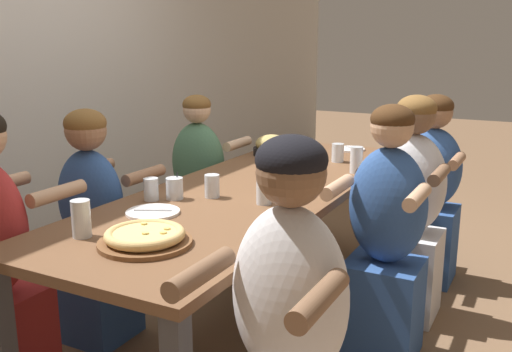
{
  "coord_description": "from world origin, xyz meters",
  "views": [
    {
      "loc": [
        -2.46,
        -1.29,
        1.48
      ],
      "look_at": [
        0.0,
        0.0,
        0.82
      ],
      "focal_mm": 40.0,
      "sensor_mm": 36.0,
      "label": 1
    }
  ],
  "objects": [
    {
      "name": "cocktail_glass_blue",
      "position": [
        -0.39,
        0.22,
        0.81
      ],
      "size": [
        0.08,
        0.08,
        0.12
      ],
      "color": "silver",
      "rests_on": "dining_table"
    },
    {
      "name": "drinking_glass_b",
      "position": [
        -0.46,
        0.3,
        0.81
      ],
      "size": [
        0.07,
        0.07,
        0.1
      ],
      "color": "silver",
      "rests_on": "dining_table"
    },
    {
      "name": "diner_far_midright",
      "position": [
        0.48,
        0.67,
        0.52
      ],
      "size": [
        0.51,
        0.4,
        1.16
      ],
      "rotation": [
        0.0,
        0.0,
        -1.57
      ],
      "color": "#477556",
      "rests_on": "ground"
    },
    {
      "name": "diner_far_midleft",
      "position": [
        -0.47,
        0.67,
        0.54
      ],
      "size": [
        0.51,
        0.4,
        1.17
      ],
      "rotation": [
        0.0,
        0.0,
        -1.57
      ],
      "color": "#2D5193",
      "rests_on": "ground"
    },
    {
      "name": "empty_plate_b",
      "position": [
        1.13,
        -0.11,
        0.77
      ],
      "size": [
        0.2,
        0.2,
        0.02
      ],
      "color": "white",
      "rests_on": "dining_table"
    },
    {
      "name": "restaurant_back_panel",
      "position": [
        0.0,
        1.7,
        1.6
      ],
      "size": [
        10.0,
        0.06,
        3.2
      ],
      "primitive_type": "cube",
      "color": "silver",
      "rests_on": "ground"
    },
    {
      "name": "diner_near_midright",
      "position": [
        0.5,
        -0.67,
        0.56
      ],
      "size": [
        0.51,
        0.4,
        1.21
      ],
      "rotation": [
        0.0,
        0.0,
        1.57
      ],
      "color": "silver",
      "rests_on": "ground"
    },
    {
      "name": "drinking_glass_f",
      "position": [
        -0.29,
        0.08,
        0.82
      ],
      "size": [
        0.07,
        0.07,
        0.11
      ],
      "color": "silver",
      "rests_on": "dining_table"
    },
    {
      "name": "drinking_glass_d",
      "position": [
        -0.98,
        0.22,
        0.83
      ],
      "size": [
        0.07,
        0.07,
        0.14
      ],
      "color": "silver",
      "rests_on": "dining_table"
    },
    {
      "name": "skillet_bowl",
      "position": [
        0.74,
        0.28,
        0.82
      ],
      "size": [
        0.34,
        0.24,
        0.13
      ],
      "color": "black",
      "rests_on": "dining_table"
    },
    {
      "name": "pizza_board_main",
      "position": [
        -0.94,
        -0.05,
        0.8
      ],
      "size": [
        0.34,
        0.34,
        0.06
      ],
      "color": "brown",
      "rests_on": "dining_table"
    },
    {
      "name": "diner_near_center",
      "position": [
        0.02,
        -0.67,
        0.56
      ],
      "size": [
        0.51,
        0.4,
        1.21
      ],
      "rotation": [
        0.0,
        0.0,
        1.57
      ],
      "color": "#2D5193",
      "rests_on": "ground"
    },
    {
      "name": "drinking_glass_e",
      "position": [
        -0.27,
        -0.18,
        0.82
      ],
      "size": [
        0.07,
        0.07,
        0.13
      ],
      "color": "silver",
      "rests_on": "dining_table"
    },
    {
      "name": "diner_near_right",
      "position": [
        1.04,
        -0.67,
        0.54
      ],
      "size": [
        0.51,
        0.4,
        1.17
      ],
      "rotation": [
        0.0,
        0.0,
        1.57
      ],
      "color": "#2D5193",
      "rests_on": "ground"
    },
    {
      "name": "empty_plate_a",
      "position": [
        -0.62,
        0.17,
        0.77
      ],
      "size": [
        0.23,
        0.23,
        0.02
      ],
      "color": "white",
      "rests_on": "dining_table"
    },
    {
      "name": "ground_plane",
      "position": [
        0.0,
        0.0,
        0.0
      ],
      "size": [
        18.0,
        18.0,
        0.0
      ],
      "primitive_type": "plane",
      "color": "brown",
      "rests_on": "ground"
    },
    {
      "name": "drinking_glass_c",
      "position": [
        0.74,
        -0.17,
        0.82
      ],
      "size": [
        0.07,
        0.07,
        0.11
      ],
      "color": "silver",
      "rests_on": "dining_table"
    },
    {
      "name": "drinking_glass_a",
      "position": [
        0.51,
        -0.36,
        0.83
      ],
      "size": [
        0.07,
        0.07,
        0.15
      ],
      "color": "silver",
      "rests_on": "dining_table"
    },
    {
      "name": "dining_table",
      "position": [
        0.0,
        0.0,
        0.7
      ],
      "size": [
        2.59,
        0.89,
        0.77
      ],
      "color": "brown",
      "rests_on": "ground"
    }
  ]
}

